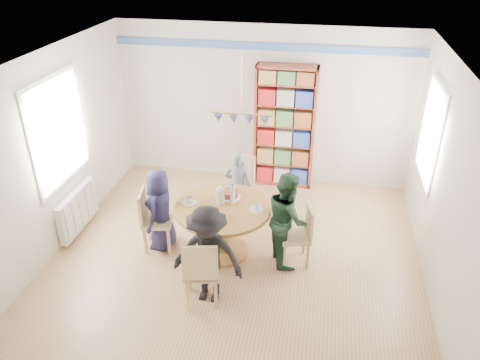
% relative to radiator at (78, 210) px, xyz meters
% --- Properties ---
extents(ground, '(5.00, 5.00, 0.00)m').
position_rel_radiator_xyz_m(ground, '(2.42, -0.30, -0.35)').
color(ground, tan).
extents(room_shell, '(5.00, 5.00, 5.00)m').
position_rel_radiator_xyz_m(room_shell, '(2.16, 0.57, 1.30)').
color(room_shell, white).
rests_on(room_shell, ground).
extents(radiator, '(0.12, 1.00, 0.60)m').
position_rel_radiator_xyz_m(radiator, '(0.00, 0.00, 0.00)').
color(radiator, silver).
rests_on(radiator, ground).
extents(dining_table, '(1.30, 1.30, 0.75)m').
position_rel_radiator_xyz_m(dining_table, '(2.22, -0.13, 0.21)').
color(dining_table, olive).
rests_on(dining_table, ground).
extents(chair_left, '(0.47, 0.47, 0.90)m').
position_rel_radiator_xyz_m(chair_left, '(1.23, -0.19, 0.15)').
color(chair_left, tan).
rests_on(chair_left, ground).
extents(chair_right, '(0.46, 0.46, 0.85)m').
position_rel_radiator_xyz_m(chair_right, '(3.28, -0.13, 0.12)').
color(chair_right, tan).
rests_on(chair_right, ground).
extents(chair_far, '(0.56, 0.56, 1.00)m').
position_rel_radiator_xyz_m(chair_far, '(2.24, 0.90, 0.20)').
color(chair_far, tan).
rests_on(chair_far, ground).
extents(chair_near, '(0.48, 0.48, 0.93)m').
position_rel_radiator_xyz_m(chair_near, '(2.20, -1.17, 0.16)').
color(chair_near, tan).
rests_on(chair_near, ground).
extents(person_left, '(0.42, 0.61, 1.20)m').
position_rel_radiator_xyz_m(person_left, '(1.34, -0.13, 0.25)').
color(person_left, '#1C1B3D').
rests_on(person_left, ground).
extents(person_right, '(0.68, 0.77, 1.32)m').
position_rel_radiator_xyz_m(person_right, '(3.09, -0.12, 0.31)').
color(person_right, '#193221').
rests_on(person_right, ground).
extents(person_far, '(0.42, 0.28, 1.16)m').
position_rel_radiator_xyz_m(person_far, '(2.26, 0.74, 0.23)').
color(person_far, gray).
rests_on(person_far, ground).
extents(person_near, '(0.86, 0.52, 1.30)m').
position_rel_radiator_xyz_m(person_near, '(2.26, -1.06, 0.30)').
color(person_near, black).
rests_on(person_near, ground).
extents(bookshelf, '(1.00, 0.30, 2.11)m').
position_rel_radiator_xyz_m(bookshelf, '(2.81, 2.04, 0.69)').
color(bookshelf, maroon).
rests_on(bookshelf, ground).
extents(tableware, '(1.10, 1.10, 0.29)m').
position_rel_radiator_xyz_m(tableware, '(2.20, -0.11, 0.46)').
color(tableware, white).
rests_on(tableware, dining_table).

